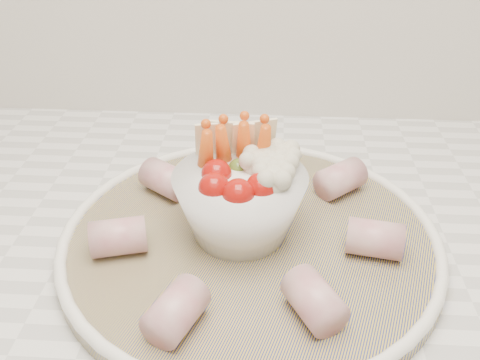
{
  "coord_description": "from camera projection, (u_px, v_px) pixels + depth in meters",
  "views": [
    {
      "loc": [
        -0.07,
        1.0,
        1.27
      ],
      "look_at": [
        -0.1,
        1.43,
        1.0
      ],
      "focal_mm": 40.0,
      "sensor_mm": 36.0,
      "label": 1
    }
  ],
  "objects": [
    {
      "name": "veggie_bowl",
      "position": [
        242.0,
        196.0,
        0.53
      ],
      "size": [
        0.13,
        0.13,
        0.11
      ],
      "color": "white",
      "rests_on": "serving_platter"
    },
    {
      "name": "cured_meat_rolls",
      "position": [
        249.0,
        220.0,
        0.54
      ],
      "size": [
        0.31,
        0.32,
        0.04
      ],
      "color": "#B1515F",
      "rests_on": "serving_platter"
    },
    {
      "name": "serving_platter",
      "position": [
        250.0,
        238.0,
        0.55
      ],
      "size": [
        0.48,
        0.48,
        0.02
      ],
      "color": "navy",
      "rests_on": "kitchen_counter"
    }
  ]
}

